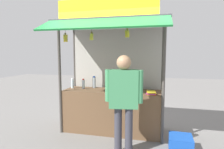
{
  "coord_description": "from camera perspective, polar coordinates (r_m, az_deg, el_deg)",
  "views": [
    {
      "loc": [
        0.91,
        -3.85,
        1.69
      ],
      "look_at": [
        0.0,
        0.0,
        1.26
      ],
      "focal_mm": 29.71,
      "sensor_mm": 36.0,
      "label": 1
    }
  ],
  "objects": [
    {
      "name": "banana_bunch_rightmost",
      "position": [
        3.87,
        -14.12,
        10.83
      ],
      "size": [
        0.11,
        0.11,
        0.31
      ],
      "color": "#332D23"
    },
    {
      "name": "water_bottle_mid_left",
      "position": [
        4.4,
        -12.06,
        -2.69
      ],
      "size": [
        0.07,
        0.07,
        0.24
      ],
      "color": "silver",
      "rests_on": "stall_counter"
    },
    {
      "name": "vendor_person",
      "position": [
        3.11,
        3.6,
        -6.42
      ],
      "size": [
        0.64,
        0.27,
        1.68
      ],
      "rotation": [
        0.0,
        0.0,
        3.29
      ],
      "color": "#383842",
      "rests_on": "ground"
    },
    {
      "name": "stall_structure",
      "position": [
        4.05,
        0.33,
        5.46
      ],
      "size": [
        2.32,
        1.49,
        2.72
      ],
      "color": "#4C4742",
      "rests_on": "ground"
    },
    {
      "name": "banana_bunch_inner_right",
      "position": [
        3.49,
        4.67,
        12.48
      ],
      "size": [
        0.1,
        0.1,
        0.25
      ],
      "color": "#332D23"
    },
    {
      "name": "water_bottle_back_left",
      "position": [
        4.35,
        -5.54,
        -2.42
      ],
      "size": [
        0.08,
        0.08,
        0.28
      ],
      "color": "silver",
      "rests_on": "stall_counter"
    },
    {
      "name": "water_bottle_far_left",
      "position": [
        4.06,
        -0.99,
        -3.13
      ],
      "size": [
        0.07,
        0.07,
        0.26
      ],
      "color": "silver",
      "rests_on": "stall_counter"
    },
    {
      "name": "magazine_stack_back_right",
      "position": [
        3.93,
        4.39,
        -4.86
      ],
      "size": [
        0.24,
        0.26,
        0.05
      ],
      "color": "purple",
      "rests_on": "stall_counter"
    },
    {
      "name": "ground_plane",
      "position": [
        4.3,
        -0.0,
        -16.94
      ],
      "size": [
        20.0,
        20.0,
        0.0
      ],
      "primitive_type": "plane",
      "color": "slate"
    },
    {
      "name": "water_bottle_center",
      "position": [
        4.28,
        -8.81,
        -2.91
      ],
      "size": [
        0.06,
        0.06,
        0.23
      ],
      "color": "silver",
      "rests_on": "stall_counter"
    },
    {
      "name": "water_bottle_front_right",
      "position": [
        3.92,
        7.8,
        -3.18
      ],
      "size": [
        0.09,
        0.09,
        0.31
      ],
      "color": "silver",
      "rests_on": "stall_counter"
    },
    {
      "name": "stall_counter",
      "position": [
        4.14,
        -0.0,
        -11.14
      ],
      "size": [
        2.12,
        0.65,
        0.91
      ],
      "primitive_type": "cube",
      "color": "brown",
      "rests_on": "ground"
    },
    {
      "name": "plastic_crate",
      "position": [
        3.66,
        20.33,
        -19.32
      ],
      "size": [
        0.41,
        0.41,
        0.27
      ],
      "primitive_type": "cube",
      "rotation": [
        0.0,
        0.0,
        -0.04
      ],
      "color": "#194CB2",
      "rests_on": "ground"
    },
    {
      "name": "water_bottle_front_left",
      "position": [
        4.17,
        8.14,
        -3.19
      ],
      "size": [
        0.06,
        0.06,
        0.22
      ],
      "color": "silver",
      "rests_on": "stall_counter"
    },
    {
      "name": "banana_bunch_inner_left",
      "position": [
        3.65,
        -6.3,
        11.53
      ],
      "size": [
        0.09,
        0.09,
        0.28
      ],
      "color": "#332D23"
    },
    {
      "name": "magazine_stack_left",
      "position": [
        3.76,
        11.94,
        -5.52
      ],
      "size": [
        0.2,
        0.3,
        0.05
      ],
      "color": "orange",
      "rests_on": "stall_counter"
    }
  ]
}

